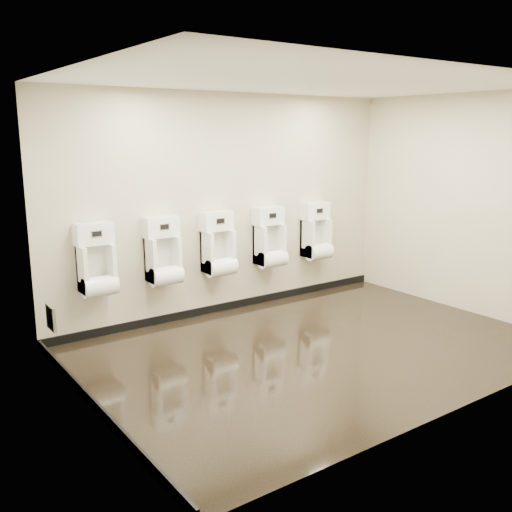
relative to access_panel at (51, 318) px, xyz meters
The scene contains 15 objects.
ground 2.80m from the access_panel, 25.81° to the right, with size 5.00×3.50×0.00m, color black.
ceiling 3.59m from the access_panel, 25.81° to the right, with size 5.00×3.50×0.00m, color silver.
back_wall 2.70m from the access_panel, 12.50° to the left, with size 5.00×0.02×2.80m, color #C0B798.
front_wall 3.96m from the access_panel, 49.93° to the right, with size 5.00×0.02×2.80m, color #C0B798.
left_wall 1.50m from the access_panel, 90.87° to the right, with size 0.02×3.50×2.80m, color #C0B798.
right_wall 5.20m from the access_panel, 13.54° to the right, with size 0.02×3.50×2.80m, color #C0B798.
tile_overlay_left 1.50m from the access_panel, 90.63° to the right, with size 0.01×3.50×2.80m, color white.
skirting_back 2.58m from the access_panel, 12.23° to the left, with size 5.00×0.02×0.10m, color black.
skirting_left 1.28m from the access_panel, 90.30° to the right, with size 0.02×3.50×0.10m, color black.
access_panel is the anchor object (origin of this frame).
urinal_0 0.85m from the access_panel, 32.51° to the left, with size 0.42×0.32×0.79m.
urinal_1 1.55m from the access_panel, 15.73° to the left, with size 0.42×0.32×0.79m.
urinal_2 2.29m from the access_panel, 10.45° to the left, with size 0.42×0.32×0.79m.
urinal_3 3.08m from the access_panel, ahead, with size 0.42×0.32×0.79m.
urinal_4 3.89m from the access_panel, ahead, with size 0.42×0.32×0.79m.
Camera 1 is at (-3.94, -4.40, 2.31)m, focal length 40.00 mm.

